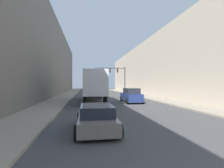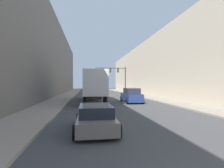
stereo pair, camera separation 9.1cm
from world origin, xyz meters
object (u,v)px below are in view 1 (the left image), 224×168
(semi_truck, at_px, (93,85))
(suv_car, at_px, (131,96))
(sedan_car, at_px, (96,118))
(traffic_signal_gantry, at_px, (117,75))

(semi_truck, xyz_separation_m, suv_car, (4.69, -1.68, -1.31))
(semi_truck, xyz_separation_m, sedan_car, (-0.45, -14.19, -1.54))
(sedan_car, height_order, traffic_signal_gantry, traffic_signal_gantry)
(suv_car, relative_size, traffic_signal_gantry, 0.67)
(semi_truck, height_order, traffic_signal_gantry, traffic_signal_gantry)
(semi_truck, bearing_deg, sedan_car, -91.82)
(sedan_car, distance_m, suv_car, 13.53)
(semi_truck, distance_m, traffic_signal_gantry, 17.07)
(sedan_car, height_order, suv_car, suv_car)
(sedan_car, xyz_separation_m, suv_car, (5.14, 12.51, 0.23))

